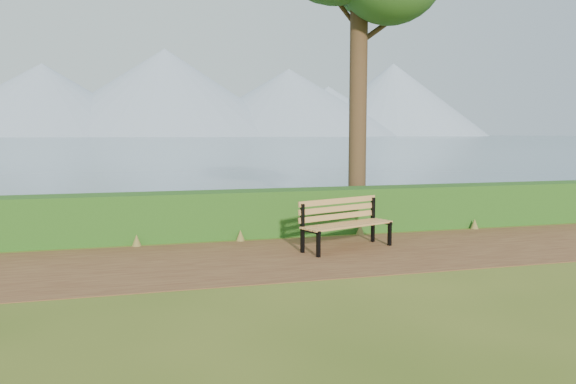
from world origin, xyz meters
name	(u,v)px	position (x,y,z in m)	size (l,w,h in m)	color
ground	(322,259)	(0.00, 0.00, 0.00)	(140.00, 140.00, 0.00)	#3F5618
path	(316,255)	(0.00, 0.30, 0.01)	(40.00, 3.40, 0.01)	#522D1C
hedge	(284,212)	(0.00, 2.60, 0.50)	(32.00, 0.85, 1.00)	#1B4513
water	(140,138)	(0.00, 260.00, 0.01)	(700.00, 510.00, 0.00)	slate
mountains	(123,97)	(-9.17, 406.05, 27.70)	(585.00, 190.00, 70.00)	#8195AD
bench	(344,220)	(0.72, 0.76, 0.56)	(2.03, 1.20, 0.98)	black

